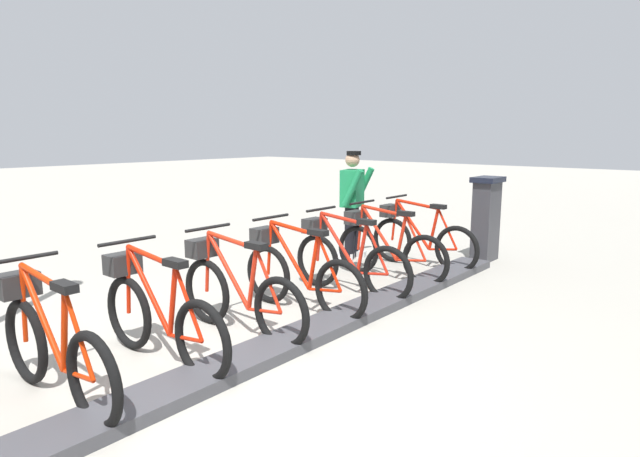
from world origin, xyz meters
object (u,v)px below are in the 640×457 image
(bike_docked_3, at_px, (297,273))
(worker_near_rack, at_px, (353,201))
(payment_kiosk, at_px, (486,217))
(bike_docked_1, at_px, (386,247))
(bike_docked_5, at_px, (157,313))
(bike_docked_0, at_px, (419,238))
(bike_docked_2, at_px, (346,259))
(bike_docked_6, at_px, (51,344))
(bike_docked_4, at_px, (236,291))

(bike_docked_3, relative_size, worker_near_rack, 1.04)
(payment_kiosk, height_order, bike_docked_1, payment_kiosk)
(payment_kiosk, relative_size, bike_docked_5, 0.74)
(bike_docked_0, height_order, bike_docked_2, same)
(bike_docked_5, bearing_deg, bike_docked_2, -90.00)
(bike_docked_3, height_order, worker_near_rack, worker_near_rack)
(payment_kiosk, xyz_separation_m, bike_docked_6, (0.57, 6.25, -0.24))
(bike_docked_2, relative_size, bike_docked_6, 1.00)
(bike_docked_1, xyz_separation_m, bike_docked_2, (0.00, 0.87, 0.00))
(payment_kiosk, bearing_deg, bike_docked_0, 60.47)
(bike_docked_4, xyz_separation_m, bike_docked_5, (0.00, 0.87, 0.00))
(bike_docked_0, height_order, bike_docked_5, same)
(payment_kiosk, distance_m, bike_docked_0, 1.18)
(bike_docked_1, bearing_deg, bike_docked_4, 90.00)
(payment_kiosk, xyz_separation_m, bike_docked_0, (0.57, 1.01, -0.24))
(bike_docked_1, bearing_deg, bike_docked_0, -90.00)
(bike_docked_6, bearing_deg, bike_docked_2, -90.00)
(worker_near_rack, bearing_deg, bike_docked_3, 113.47)
(bike_docked_1, relative_size, bike_docked_4, 1.00)
(bike_docked_2, bearing_deg, bike_docked_6, 90.00)
(bike_docked_0, xyz_separation_m, bike_docked_3, (0.00, 2.62, 0.00))
(worker_near_rack, bearing_deg, payment_kiosk, -142.97)
(bike_docked_0, bearing_deg, bike_docked_2, 90.00)
(worker_near_rack, bearing_deg, bike_docked_4, 107.68)
(bike_docked_4, height_order, bike_docked_5, same)
(bike_docked_3, height_order, bike_docked_6, same)
(bike_docked_0, relative_size, worker_near_rack, 1.04)
(bike_docked_2, height_order, bike_docked_5, same)
(bike_docked_5, bearing_deg, bike_docked_0, -90.00)
(bike_docked_2, bearing_deg, bike_docked_0, -90.00)
(payment_kiosk, xyz_separation_m, bike_docked_1, (0.57, 1.88, -0.24))
(bike_docked_0, distance_m, worker_near_rack, 1.17)
(bike_docked_3, xyz_separation_m, bike_docked_4, (0.00, 0.87, 0.00))
(bike_docked_6, bearing_deg, bike_docked_3, -90.00)
(payment_kiosk, distance_m, bike_docked_1, 1.98)
(bike_docked_0, bearing_deg, worker_near_rack, 11.39)
(payment_kiosk, xyz_separation_m, bike_docked_5, (0.57, 5.37, -0.24))
(bike_docked_4, bearing_deg, bike_docked_6, 90.00)
(bike_docked_4, bearing_deg, bike_docked_3, -90.00)
(payment_kiosk, relative_size, bike_docked_4, 0.74)
(bike_docked_0, xyz_separation_m, bike_docked_2, (0.00, 1.75, 0.00))
(bike_docked_0, relative_size, bike_docked_2, 1.00)
(bike_docked_0, distance_m, bike_docked_1, 0.87)
(bike_docked_0, bearing_deg, bike_docked_5, 90.00)
(bike_docked_4, xyz_separation_m, worker_near_rack, (1.05, -3.28, 0.48))
(bike_docked_0, xyz_separation_m, worker_near_rack, (1.05, 0.21, 0.48))
(bike_docked_1, distance_m, worker_near_rack, 1.33)
(bike_docked_3, bearing_deg, worker_near_rack, -66.53)
(bike_docked_1, relative_size, bike_docked_3, 1.00)
(bike_docked_3, xyz_separation_m, bike_docked_5, (0.00, 1.75, 0.00))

